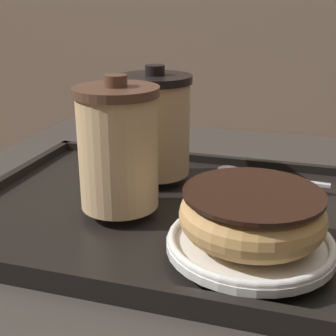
{
  "coord_description": "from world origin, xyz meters",
  "views": [
    {
      "loc": [
        0.13,
        -0.51,
        1.0
      ],
      "look_at": [
        -0.02,
        -0.01,
        0.81
      ],
      "focal_mm": 50.0,
      "sensor_mm": 36.0,
      "label": 1
    }
  ],
  "objects_px": {
    "coffee_cup_front": "(118,147)",
    "donut_chocolate_glazed": "(252,214)",
    "spoon": "(246,173)",
    "coffee_cup_rear": "(155,125)"
  },
  "relations": [
    {
      "from": "coffee_cup_front",
      "to": "donut_chocolate_glazed",
      "type": "relative_size",
      "value": 1.09
    },
    {
      "from": "donut_chocolate_glazed",
      "to": "spoon",
      "type": "bearing_deg",
      "value": 99.16
    },
    {
      "from": "donut_chocolate_glazed",
      "to": "coffee_cup_front",
      "type": "bearing_deg",
      "value": 159.76
    },
    {
      "from": "coffee_cup_rear",
      "to": "spoon",
      "type": "bearing_deg",
      "value": 9.83
    },
    {
      "from": "spoon",
      "to": "coffee_cup_front",
      "type": "bearing_deg",
      "value": 51.22
    },
    {
      "from": "coffee_cup_rear",
      "to": "spoon",
      "type": "height_order",
      "value": "coffee_cup_rear"
    },
    {
      "from": "coffee_cup_front",
      "to": "coffee_cup_rear",
      "type": "relative_size",
      "value": 1.03
    },
    {
      "from": "coffee_cup_front",
      "to": "spoon",
      "type": "height_order",
      "value": "coffee_cup_front"
    },
    {
      "from": "donut_chocolate_glazed",
      "to": "spoon",
      "type": "distance_m",
      "value": 0.2
    },
    {
      "from": "coffee_cup_front",
      "to": "donut_chocolate_glazed",
      "type": "xyz_separation_m",
      "value": [
        0.16,
        -0.06,
        -0.03
      ]
    }
  ]
}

